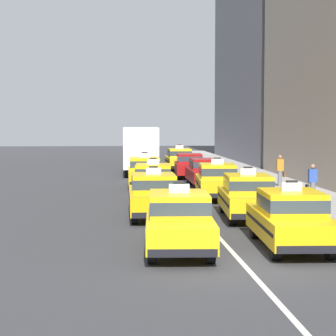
{
  "coord_description": "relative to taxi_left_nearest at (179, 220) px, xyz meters",
  "views": [
    {
      "loc": [
        -3.21,
        -15.06,
        3.59
      ],
      "look_at": [
        -0.58,
        15.81,
        1.3
      ],
      "focal_mm": 65.84,
      "sensor_mm": 36.0,
      "label": 1
    }
  ],
  "objects": [
    {
      "name": "ground_plane",
      "position": [
        1.47,
        -1.8,
        -0.88
      ],
      "size": [
        160.0,
        160.0,
        0.0
      ],
      "primitive_type": "plane",
      "color": "#353538"
    },
    {
      "name": "lane_stripe_left_right",
      "position": [
        1.47,
        18.2,
        -0.87
      ],
      "size": [
        0.14,
        80.0,
        0.01
      ],
      "primitive_type": "cube",
      "color": "silver",
      "rests_on": "ground"
    },
    {
      "name": "sidewalk_curb",
      "position": [
        7.07,
        13.2,
        -0.8
      ],
      "size": [
        4.0,
        90.0,
        0.15
      ],
      "primitive_type": "cube",
      "color": "#9E9993",
      "rests_on": "ground"
    },
    {
      "name": "taxi_left_nearest",
      "position": [
        0.0,
        0.0,
        0.0
      ],
      "size": [
        2.08,
        4.66,
        1.96
      ],
      "color": "black",
      "rests_on": "ground"
    },
    {
      "name": "taxi_left_second",
      "position": [
        -0.33,
        6.19,
        0.0
      ],
      "size": [
        1.87,
        4.58,
        1.96
      ],
      "color": "black",
      "rests_on": "ground"
    },
    {
      "name": "taxi_left_third",
      "position": [
        -0.01,
        11.6,
        0.0
      ],
      "size": [
        2.11,
        4.67,
        1.96
      ],
      "color": "black",
      "rests_on": "ground"
    },
    {
      "name": "taxi_left_fourth",
      "position": [
        -0.14,
        17.19,
        0.0
      ],
      "size": [
        1.89,
        4.59,
        1.96
      ],
      "color": "black",
      "rests_on": "ground"
    },
    {
      "name": "box_truck_left_fifth",
      "position": [
        -0.04,
        25.57,
        0.9
      ],
      "size": [
        2.41,
        7.01,
        3.27
      ],
      "color": "black",
      "rests_on": "ground"
    },
    {
      "name": "taxi_left_sixth",
      "position": [
        0.06,
        32.22,
        0.0
      ],
      "size": [
        1.94,
        4.61,
        1.96
      ],
      "color": "black",
      "rests_on": "ground"
    },
    {
      "name": "taxi_right_nearest",
      "position": [
        3.21,
        0.14,
        0.0
      ],
      "size": [
        2.03,
        4.64,
        1.96
      ],
      "color": "black",
      "rests_on": "ground"
    },
    {
      "name": "taxi_right_second",
      "position": [
        3.14,
        5.58,
        0.0
      ],
      "size": [
        2.13,
        4.67,
        1.96
      ],
      "color": "black",
      "rests_on": "ground"
    },
    {
      "name": "taxi_right_third",
      "position": [
        3.0,
        11.59,
        0.0
      ],
      "size": [
        2.13,
        4.67,
        1.96
      ],
      "color": "black",
      "rests_on": "ground"
    },
    {
      "name": "sedan_right_fourth",
      "position": [
        3.24,
        17.16,
        -0.03
      ],
      "size": [
        1.78,
        4.31,
        1.58
      ],
      "color": "black",
      "rests_on": "ground"
    },
    {
      "name": "sedan_right_fifth",
      "position": [
        3.03,
        22.77,
        -0.03
      ],
      "size": [
        2.0,
        4.39,
        1.58
      ],
      "color": "black",
      "rests_on": "ground"
    },
    {
      "name": "taxi_right_sixth",
      "position": [
        2.99,
        28.67,
        0.0
      ],
      "size": [
        1.83,
        4.57,
        1.96
      ],
      "color": "black",
      "rests_on": "ground"
    },
    {
      "name": "pedestrian_near_crosswalk",
      "position": [
        7.14,
        15.73,
        0.12
      ],
      "size": [
        0.47,
        0.24,
        1.69
      ],
      "color": "slate",
      "rests_on": "sidewalk_curb"
    },
    {
      "name": "pedestrian_mid_block",
      "position": [
        6.59,
        8.56,
        0.12
      ],
      "size": [
        0.47,
        0.24,
        1.68
      ],
      "color": "slate",
      "rests_on": "sidewalk_curb"
    },
    {
      "name": "fire_hydrant",
      "position": [
        5.55,
        4.11,
        -0.33
      ],
      "size": [
        0.36,
        0.22,
        0.73
      ],
      "color": "red",
      "rests_on": "sidewalk_curb"
    }
  ]
}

